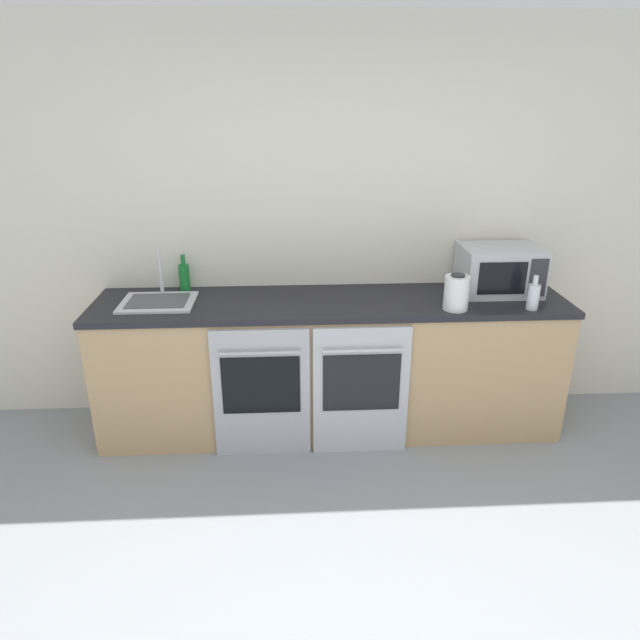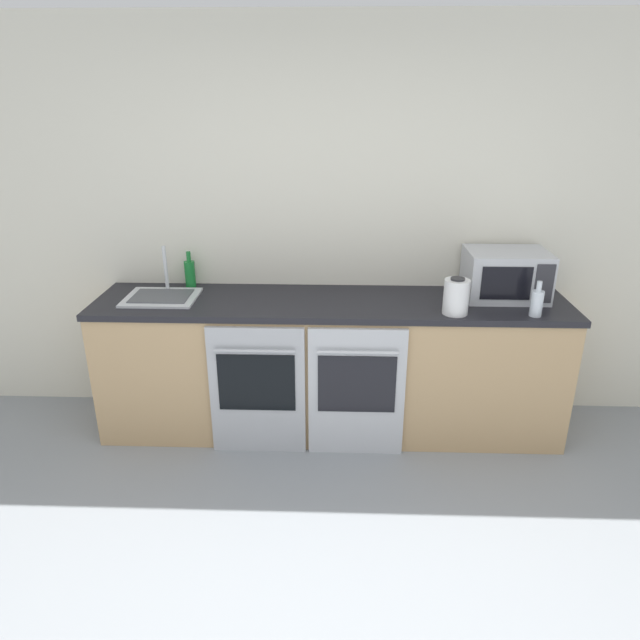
{
  "view_description": "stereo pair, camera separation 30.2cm",
  "coord_description": "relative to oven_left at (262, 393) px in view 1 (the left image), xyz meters",
  "views": [
    {
      "loc": [
        -0.26,
        -1.49,
        2.13
      ],
      "look_at": [
        -0.07,
        1.91,
        0.78
      ],
      "focal_mm": 32.0,
      "sensor_mm": 36.0,
      "label": 1
    },
    {
      "loc": [
        0.05,
        -1.49,
        2.13
      ],
      "look_at": [
        -0.07,
        1.91,
        0.78
      ],
      "focal_mm": 32.0,
      "sensor_mm": 36.0,
      "label": 2
    }
  ],
  "objects": [
    {
      "name": "wall_back",
      "position": [
        0.45,
        0.67,
        0.86
      ],
      "size": [
        10.0,
        0.06,
        2.6
      ],
      "color": "silver",
      "rests_on": "ground_plane"
    },
    {
      "name": "counter_back",
      "position": [
        0.45,
        0.33,
        0.02
      ],
      "size": [
        3.0,
        0.65,
        0.91
      ],
      "color": "tan",
      "rests_on": "ground_plane"
    },
    {
      "name": "oven_left",
      "position": [
        0.0,
        0.0,
        0.0
      ],
      "size": [
        0.59,
        0.06,
        0.85
      ],
      "color": "#A8AAAF",
      "rests_on": "ground_plane"
    },
    {
      "name": "oven_right",
      "position": [
        0.61,
        0.0,
        0.0
      ],
      "size": [
        0.59,
        0.06,
        0.85
      ],
      "color": "#B7BABF",
      "rests_on": "ground_plane"
    },
    {
      "name": "microwave",
      "position": [
        1.55,
        0.43,
        0.63
      ],
      "size": [
        0.5,
        0.38,
        0.3
      ],
      "color": "#B7BABF",
      "rests_on": "counter_back"
    },
    {
      "name": "bottle_green",
      "position": [
        -0.51,
        0.57,
        0.57
      ],
      "size": [
        0.07,
        0.07,
        0.24
      ],
      "color": "#19722D",
      "rests_on": "counter_back"
    },
    {
      "name": "bottle_clear",
      "position": [
        1.65,
        0.09,
        0.56
      ],
      "size": [
        0.07,
        0.07,
        0.21
      ],
      "color": "silver",
      "rests_on": "counter_back"
    },
    {
      "name": "kettle",
      "position": [
        1.19,
        0.12,
        0.58
      ],
      "size": [
        0.15,
        0.15,
        0.22
      ],
      "color": "white",
      "rests_on": "counter_back"
    },
    {
      "name": "sink",
      "position": [
        -0.64,
        0.33,
        0.5
      ],
      "size": [
        0.45,
        0.37,
        0.31
      ],
      "color": "silver",
      "rests_on": "counter_back"
    }
  ]
}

